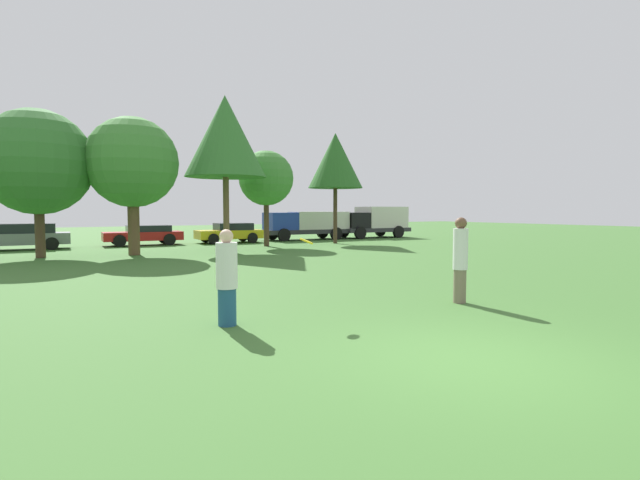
{
  "coord_description": "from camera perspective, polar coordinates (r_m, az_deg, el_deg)",
  "views": [
    {
      "loc": [
        -5.05,
        -4.37,
        2.04
      ],
      "look_at": [
        0.32,
        4.67,
        1.38
      ],
      "focal_mm": 26.51,
      "sensor_mm": 36.0,
      "label": 1
    }
  ],
  "objects": [
    {
      "name": "tree_4",
      "position": [
        27.09,
        -6.53,
        7.38
      ],
      "size": [
        3.1,
        3.1,
        5.41
      ],
      "color": "#473323",
      "rests_on": "ground"
    },
    {
      "name": "person_thrower",
      "position": [
        8.53,
        -11.18,
        -4.48
      ],
      "size": [
        0.38,
        0.38,
        1.71
      ],
      "rotation": [
        0.0,
        0.0,
        -0.13
      ],
      "color": "navy",
      "rests_on": "ground"
    },
    {
      "name": "parked_car_yellow",
      "position": [
        30.29,
        -10.81,
        0.91
      ],
      "size": [
        4.06,
        2.12,
        1.24
      ],
      "rotation": [
        0.0,
        0.0,
        3.11
      ],
      "color": "gold",
      "rests_on": "ground"
    },
    {
      "name": "delivery_truck_blue",
      "position": [
        32.96,
        -1.58,
        2.02
      ],
      "size": [
        6.46,
        2.44,
        1.95
      ],
      "rotation": [
        0.0,
        0.0,
        3.11
      ],
      "color": "#2D2D33",
      "rests_on": "ground"
    },
    {
      "name": "tree_2",
      "position": [
        23.26,
        -21.73,
        8.63
      ],
      "size": [
        4.08,
        4.08,
        6.26
      ],
      "color": "brown",
      "rests_on": "ground"
    },
    {
      "name": "ground_plane",
      "position": [
        6.99,
        18.1,
        -13.59
      ],
      "size": [
        120.0,
        120.0,
        0.0
      ],
      "primitive_type": "plane",
      "color": "#3D6B2D"
    },
    {
      "name": "tree_3",
      "position": [
        24.25,
        -11.36,
        12.13
      ],
      "size": [
        4.0,
        4.0,
        7.69
      ],
      "color": "brown",
      "rests_on": "ground"
    },
    {
      "name": "parked_car_red",
      "position": [
        29.5,
        -20.43,
        0.65
      ],
      "size": [
        4.4,
        1.94,
        1.17
      ],
      "rotation": [
        0.0,
        0.0,
        3.11
      ],
      "color": "red",
      "rests_on": "ground"
    },
    {
      "name": "tree_5",
      "position": [
        29.37,
        1.86,
        9.53
      ],
      "size": [
        3.36,
        3.36,
        6.78
      ],
      "color": "#473323",
      "rests_on": "ground"
    },
    {
      "name": "delivery_truck_black",
      "position": [
        35.76,
        6.54,
        2.34
      ],
      "size": [
        5.53,
        2.7,
        2.31
      ],
      "rotation": [
        0.0,
        0.0,
        3.11
      ],
      "color": "#2D2D33",
      "rests_on": "ground"
    },
    {
      "name": "parked_car_grey",
      "position": [
        28.94,
        -32.23,
        0.4
      ],
      "size": [
        4.61,
        2.14,
        1.36
      ],
      "rotation": [
        0.0,
        0.0,
        3.11
      ],
      "color": "slate",
      "rests_on": "ground"
    },
    {
      "name": "frisbee",
      "position": [
        9.01,
        -1.63,
        -0.15
      ],
      "size": [
        0.28,
        0.27,
        0.16
      ],
      "color": "yellow"
    },
    {
      "name": "tree_1",
      "position": [
        23.74,
        -30.95,
        8.05
      ],
      "size": [
        4.51,
        4.51,
        6.36
      ],
      "color": "#473323",
      "rests_on": "ground"
    },
    {
      "name": "person_catcher",
      "position": [
        10.84,
        16.57,
        -2.19
      ],
      "size": [
        0.32,
        0.32,
        1.89
      ],
      "rotation": [
        0.0,
        0.0,
        3.01
      ],
      "color": "#726651",
      "rests_on": "ground"
    }
  ]
}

